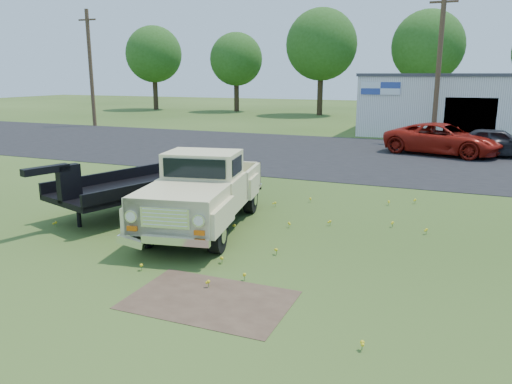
{
  "coord_description": "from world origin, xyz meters",
  "views": [
    {
      "loc": [
        5.57,
        -10.61,
        4.11
      ],
      "look_at": [
        0.79,
        1.0,
        1.13
      ],
      "focal_mm": 35.0,
      "sensor_mm": 36.0,
      "label": 1
    }
  ],
  "objects_px": {
    "vintage_pickup_truck": "(203,190)",
    "red_pickup": "(443,139)",
    "dark_sedan": "(497,143)",
    "flatbed_trailer": "(152,180)"
  },
  "relations": [
    {
      "from": "vintage_pickup_truck",
      "to": "red_pickup",
      "type": "xyz_separation_m",
      "value": [
        5.44,
        16.05,
        -0.26
      ]
    },
    {
      "from": "vintage_pickup_truck",
      "to": "dark_sedan",
      "type": "xyz_separation_m",
      "value": [
        8.03,
        16.34,
        -0.34
      ]
    },
    {
      "from": "vintage_pickup_truck",
      "to": "dark_sedan",
      "type": "bearing_deg",
      "value": 53.44
    },
    {
      "from": "flatbed_trailer",
      "to": "red_pickup",
      "type": "bearing_deg",
      "value": 80.19
    },
    {
      "from": "red_pickup",
      "to": "vintage_pickup_truck",
      "type": "bearing_deg",
      "value": 175.57
    },
    {
      "from": "flatbed_trailer",
      "to": "red_pickup",
      "type": "xyz_separation_m",
      "value": [
        7.88,
        14.87,
        -0.11
      ]
    },
    {
      "from": "flatbed_trailer",
      "to": "red_pickup",
      "type": "height_order",
      "value": "flatbed_trailer"
    },
    {
      "from": "vintage_pickup_truck",
      "to": "flatbed_trailer",
      "type": "bearing_deg",
      "value": 143.89
    },
    {
      "from": "vintage_pickup_truck",
      "to": "flatbed_trailer",
      "type": "height_order",
      "value": "vintage_pickup_truck"
    },
    {
      "from": "red_pickup",
      "to": "dark_sedan",
      "type": "height_order",
      "value": "red_pickup"
    }
  ]
}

